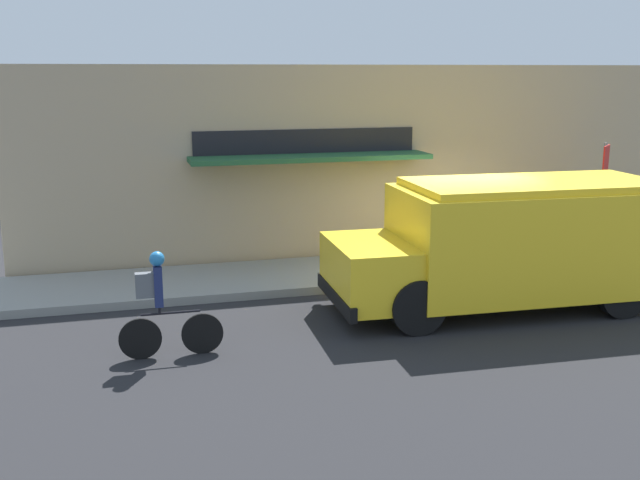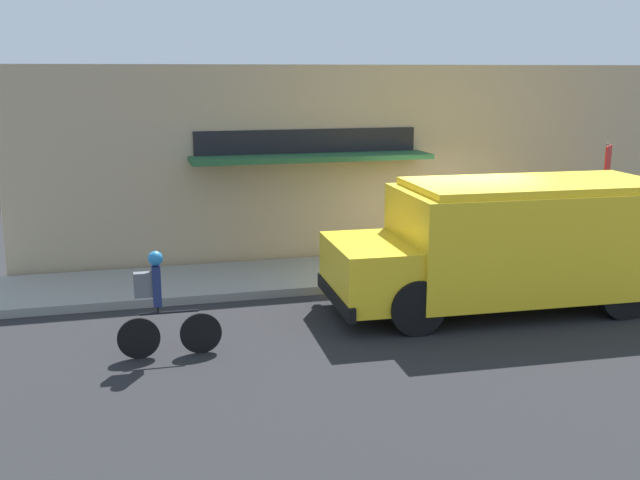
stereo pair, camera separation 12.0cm
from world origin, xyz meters
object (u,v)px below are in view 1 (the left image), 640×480
(school_bus, at_px, (513,241))
(stop_sign_post, at_px, (603,181))
(cyclist, at_px, (162,305))
(trash_bin, at_px, (508,240))

(school_bus, bearing_deg, stop_sign_post, 36.16)
(cyclist, distance_m, stop_sign_post, 10.08)
(school_bus, relative_size, stop_sign_post, 2.45)
(cyclist, xyz_separation_m, trash_bin, (7.56, 3.57, -0.26))
(school_bus, bearing_deg, cyclist, -170.23)
(trash_bin, bearing_deg, cyclist, -154.70)
(school_bus, distance_m, stop_sign_post, 4.18)
(school_bus, relative_size, cyclist, 3.78)
(school_bus, height_order, stop_sign_post, stop_sign_post)
(school_bus, xyz_separation_m, trash_bin, (1.46, 2.74, -0.65))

